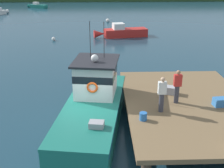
# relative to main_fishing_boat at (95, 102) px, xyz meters

# --- Properties ---
(ground_plane) EXTENTS (200.00, 200.00, 0.00)m
(ground_plane) POSITION_rel_main_fishing_boat_xyz_m (-0.28, -0.56, -1.01)
(ground_plane) COLOR #193847
(dock) EXTENTS (6.00, 9.00, 1.20)m
(dock) POSITION_rel_main_fishing_boat_xyz_m (4.52, -0.56, 0.07)
(dock) COLOR #4C3D2D
(dock) RESTS_ON ground
(main_fishing_boat) EXTENTS (3.67, 9.96, 4.80)m
(main_fishing_boat) POSITION_rel_main_fishing_boat_xyz_m (0.00, 0.00, 0.00)
(main_fishing_boat) COLOR #196B5B
(main_fishing_boat) RESTS_ON ground
(crate_single_by_cleat) EXTENTS (0.72, 0.63, 0.38)m
(crate_single_by_cleat) POSITION_rel_main_fishing_boat_xyz_m (3.91, 0.49, 0.38)
(crate_single_by_cleat) COLOR #9E9EA3
(crate_single_by_cleat) RESTS_ON dock
(crate_stack_near_edge) EXTENTS (0.65, 0.50, 0.39)m
(crate_stack_near_edge) POSITION_rel_main_fishing_boat_xyz_m (5.86, -1.00, 0.39)
(crate_stack_near_edge) COLOR #3370B2
(crate_stack_near_edge) RESTS_ON dock
(bait_bucket) EXTENTS (0.32, 0.32, 0.34)m
(bait_bucket) POSITION_rel_main_fishing_boat_xyz_m (2.10, -2.25, 0.36)
(bait_bucket) COLOR #2866B2
(bait_bucket) RESTS_ON dock
(deckhand_by_the_boat) EXTENTS (0.36, 0.22, 1.63)m
(deckhand_by_the_boat) POSITION_rel_main_fishing_boat_xyz_m (3.01, -1.48, 1.05)
(deckhand_by_the_boat) COLOR #383842
(deckhand_by_the_boat) RESTS_ON dock
(deckhand_further_back) EXTENTS (0.36, 0.22, 1.63)m
(deckhand_further_back) POSITION_rel_main_fishing_boat_xyz_m (3.91, -0.58, 1.05)
(deckhand_further_back) COLOR #383842
(deckhand_further_back) RESTS_ON dock
(moored_boat_far_right) EXTENTS (6.12, 2.39, 1.53)m
(moored_boat_far_right) POSITION_rel_main_fishing_boat_xyz_m (2.66, 19.56, -0.48)
(moored_boat_far_right) COLOR red
(moored_boat_far_right) RESTS_ON ground
(moored_boat_far_left) EXTENTS (4.25, 2.83, 1.11)m
(moored_boat_far_left) POSITION_rel_main_fishing_boat_xyz_m (-12.12, 46.15, -0.63)
(moored_boat_far_left) COLOR #196B5B
(moored_boat_far_left) RESTS_ON ground
(mooring_buoy_inshore) EXTENTS (0.52, 0.52, 0.52)m
(mooring_buoy_inshore) POSITION_rel_main_fishing_boat_xyz_m (1.28, 29.25, -0.75)
(mooring_buoy_inshore) COLOR silver
(mooring_buoy_inshore) RESTS_ON ground
(mooring_buoy_outer) EXTENTS (0.40, 0.40, 0.40)m
(mooring_buoy_outer) POSITION_rel_main_fishing_boat_xyz_m (-4.74, 17.80, -0.81)
(mooring_buoy_outer) COLOR silver
(mooring_buoy_outer) RESTS_ON ground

